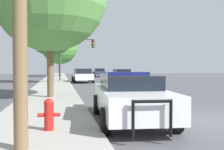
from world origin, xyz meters
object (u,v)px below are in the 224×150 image
at_px(fire_hydrant, 49,113).
at_px(car_background_distant, 99,72).
at_px(car_background_midblock, 83,75).
at_px(tree_sidewalk_far, 60,46).
at_px(traffic_light, 75,50).
at_px(police_car, 130,96).
at_px(car_background_oncoming, 122,75).
at_px(tree_sidewalk_mid, 51,31).

distance_m(fire_hydrant, car_background_distant, 37.79).
bearing_deg(car_background_midblock, tree_sidewalk_far, 96.04).
bearing_deg(traffic_light, fire_hydrant, -94.50).
bearing_deg(car_background_midblock, traffic_light, 108.34).
xyz_separation_m(police_car, car_background_oncoming, (4.40, 20.72, -0.01)).
relative_size(car_background_midblock, tree_sidewalk_mid, 0.53).
xyz_separation_m(car_background_distant, car_background_oncoming, (0.29, -15.19, 0.04)).
height_order(traffic_light, tree_sidewalk_far, tree_sidewalk_far).
bearing_deg(traffic_light, car_background_distant, 70.88).
height_order(car_background_midblock, car_background_oncoming, car_background_midblock).
relative_size(police_car, tree_sidewalk_mid, 0.69).
height_order(fire_hydrant, tree_sidewalk_mid, tree_sidewalk_mid).
bearing_deg(tree_sidewalk_mid, fire_hydrant, -88.60).
bearing_deg(tree_sidewalk_mid, police_car, -81.96).
height_order(car_background_distant, tree_sidewalk_far, tree_sidewalk_far).
xyz_separation_m(fire_hydrant, tree_sidewalk_far, (0.28, 38.90, 4.35)).
bearing_deg(tree_sidewalk_far, police_car, -86.82).
height_order(fire_hydrant, traffic_light, traffic_light).
distance_m(fire_hydrant, tree_sidewalk_mid, 22.43).
xyz_separation_m(fire_hydrant, car_background_midblock, (2.60, 22.03, 0.21)).
bearing_deg(tree_sidewalk_far, car_background_oncoming, -68.95).
relative_size(traffic_light, tree_sidewalk_far, 0.61).
bearing_deg(fire_hydrant, police_car, 29.14).
height_order(police_car, fire_hydrant, police_car).
bearing_deg(police_car, car_background_midblock, -86.74).
height_order(traffic_light, car_background_distant, traffic_light).
height_order(car_background_midblock, car_background_distant, car_background_midblock).
height_order(fire_hydrant, car_background_distant, car_background_distant).
height_order(police_car, traffic_light, traffic_light).
height_order(fire_hydrant, car_background_midblock, car_background_midblock).
bearing_deg(fire_hydrant, car_background_midblock, 83.26).
xyz_separation_m(traffic_light, tree_sidewalk_mid, (-2.43, -2.05, 1.74)).
distance_m(car_background_distant, car_background_oncoming, 15.19).
xyz_separation_m(police_car, tree_sidewalk_mid, (-2.91, 20.61, 4.43)).
bearing_deg(police_car, tree_sidewalk_mid, -78.06).
relative_size(police_car, tree_sidewalk_far, 0.68).
height_order(car_background_midblock, tree_sidewalk_mid, tree_sidewalk_mid).
relative_size(traffic_light, car_background_midblock, 1.17).
relative_size(police_car, traffic_light, 1.11).
distance_m(police_car, car_background_midblock, 20.71).
bearing_deg(fire_hydrant, tree_sidewalk_mid, 91.40).
distance_m(car_background_midblock, car_background_distant, 15.69).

